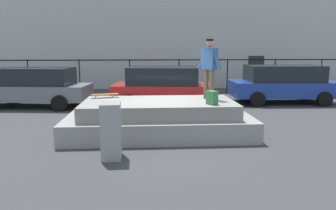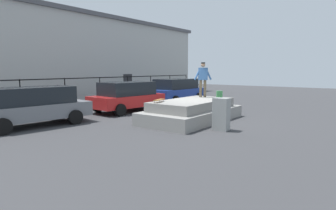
{
  "view_description": "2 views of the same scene",
  "coord_description": "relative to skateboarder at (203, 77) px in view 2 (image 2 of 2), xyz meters",
  "views": [
    {
      "loc": [
        -0.42,
        -9.31,
        2.5
      ],
      "look_at": [
        0.27,
        1.11,
        0.63
      ],
      "focal_mm": 34.26,
      "sensor_mm": 36.0,
      "label": 1
    },
    {
      "loc": [
        -11.47,
        -7.16,
        2.4
      ],
      "look_at": [
        -0.12,
        1.26,
        0.64
      ],
      "focal_mm": 30.72,
      "sensor_mm": 36.0,
      "label": 2
    }
  ],
  "objects": [
    {
      "name": "car_grey_hatchback_near",
      "position": [
        -6.69,
        4.4,
        -1.13
      ],
      "size": [
        4.86,
        2.44,
        1.66
      ],
      "color": "slate",
      "rests_on": "ground_plane"
    },
    {
      "name": "skateboarder",
      "position": [
        0.0,
        0.0,
        0.0
      ],
      "size": [
        0.62,
        0.78,
        1.77
      ],
      "color": "brown",
      "rests_on": "concrete_ledge"
    },
    {
      "name": "skateboard",
      "position": [
        -3.16,
        0.38,
        -0.94
      ],
      "size": [
        0.85,
        0.4,
        0.12
      ],
      "color": "brown",
      "rests_on": "concrete_ledge"
    },
    {
      "name": "car_red_hatchback_mid",
      "position": [
        -1.19,
        4.24,
        -1.11
      ],
      "size": [
        4.41,
        2.54,
        1.69
      ],
      "color": "#B21E1E",
      "rests_on": "ground_plane"
    },
    {
      "name": "concrete_ledge",
      "position": [
        -1.52,
        -0.32,
        -1.57
      ],
      "size": [
        5.33,
        2.68,
        0.98
      ],
      "color": "gray",
      "rests_on": "ground_plane"
    },
    {
      "name": "fence_row",
      "position": [
        -1.44,
        7.87,
        -0.65
      ],
      "size": [
        24.06,
        0.06,
        1.89
      ],
      "color": "black",
      "rests_on": "ground_plane"
    },
    {
      "name": "warehouse_building",
      "position": [
        -1.44,
        13.78,
        1.35
      ],
      "size": [
        32.68,
        7.43,
        6.7
      ],
      "color": "#B2B2AD",
      "rests_on": "ground_plane"
    },
    {
      "name": "utility_box",
      "position": [
        -2.68,
        -2.38,
        -1.37
      ],
      "size": [
        0.46,
        0.61,
        1.28
      ],
      "primitive_type": "cube",
      "rotation": [
        0.0,
        0.0,
        0.03
      ],
      "color": "gray",
      "rests_on": "ground_plane"
    },
    {
      "name": "backpack",
      "position": [
        -0.1,
        -1.0,
        -0.85
      ],
      "size": [
        0.32,
        0.34,
        0.37
      ],
      "primitive_type": "cube",
      "rotation": [
        0.0,
        0.0,
        5.3
      ],
      "color": "#33723F",
      "rests_on": "concrete_ledge"
    },
    {
      "name": "ground_plane",
      "position": [
        -1.44,
        -0.19,
        -2.01
      ],
      "size": [
        60.0,
        60.0,
        0.0
      ],
      "primitive_type": "plane",
      "color": "#38383A"
    },
    {
      "name": "car_blue_hatchback_far",
      "position": [
        4.34,
        4.69,
        -1.1
      ],
      "size": [
        4.75,
        2.37,
        1.71
      ],
      "color": "navy",
      "rests_on": "ground_plane"
    }
  ]
}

